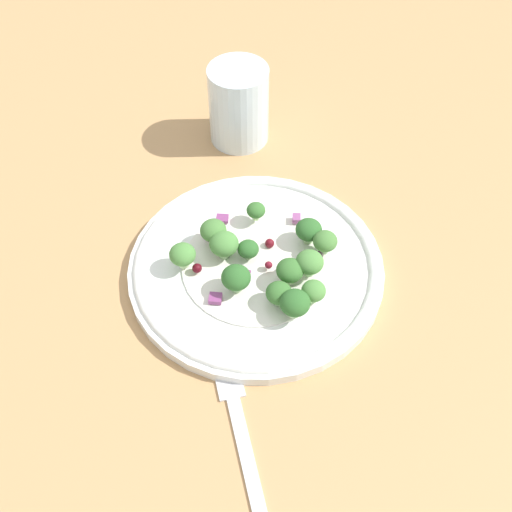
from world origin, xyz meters
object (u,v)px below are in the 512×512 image
fork (244,445)px  water_glass (239,105)px  plate (256,267)px  broccoli_floret_0 (224,244)px  broccoli_floret_2 (256,211)px  broccoli_floret_1 (314,291)px

fork → water_glass: bearing=-138.7°
plate → broccoli_floret_0: broccoli_floret_0 is taller
broccoli_floret_2 → fork: bearing=37.5°
broccoli_floret_1 → water_glass: water_glass is taller
broccoli_floret_2 → fork: size_ratio=0.13×
broccoli_floret_1 → fork: broccoli_floret_1 is taller
fork → water_glass: (-30.08, -26.46, 4.61)cm
broccoli_floret_2 → water_glass: 15.76cm
broccoli_floret_0 → plate: bearing=111.0°
broccoli_floret_0 → water_glass: 20.32cm
plate → broccoli_floret_2: broccoli_floret_2 is taller
plate → water_glass: size_ratio=2.69×
fork → broccoli_floret_2: bearing=-142.5°
broccoli_floret_0 → water_glass: (-16.28, -12.05, 1.65)cm
water_glass → broccoli_floret_1: bearing=56.0°
fork → broccoli_floret_1: bearing=-165.1°
broccoli_floret_1 → broccoli_floret_2: broccoli_floret_1 is taller
broccoli_floret_2 → fork: 24.71cm
broccoli_floret_1 → broccoli_floret_2: size_ratio=1.18×
broccoli_floret_0 → fork: (13.80, 14.41, -2.96)cm
broccoli_floret_0 → broccoli_floret_2: 5.68cm
plate → broccoli_floret_1: (0.12, 7.24, 2.35)cm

